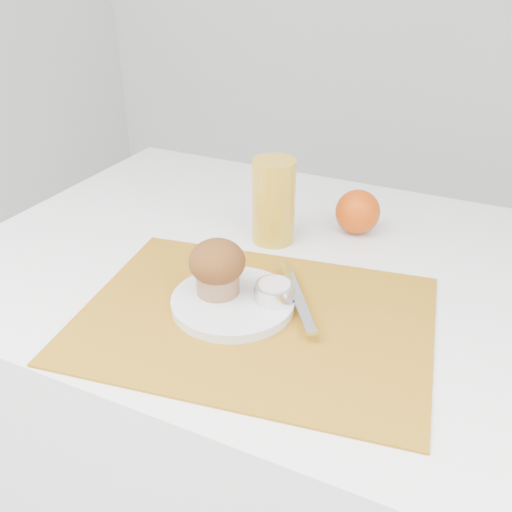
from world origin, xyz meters
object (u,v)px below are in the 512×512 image
at_px(orange, 358,212).
at_px(juice_glass, 274,201).
at_px(muffin, 217,266).
at_px(table, 299,426).
at_px(plate, 233,302).

height_order(orange, juice_glass, juice_glass).
bearing_deg(juice_glass, muffin, -87.94).
relative_size(table, muffin, 14.00).
bearing_deg(orange, muffin, -110.67).
relative_size(plate, muffin, 2.16).
distance_m(table, orange, 0.45).
height_order(juice_glass, muffin, juice_glass).
bearing_deg(table, plate, -109.00).
xyz_separation_m(plate, juice_glass, (-0.04, 0.23, 0.07)).
bearing_deg(muffin, juice_glass, 92.06).
distance_m(table, muffin, 0.47).
height_order(table, orange, orange).
bearing_deg(table, orange, 77.39).
bearing_deg(plate, juice_glass, 98.97).
relative_size(plate, juice_glass, 1.20).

